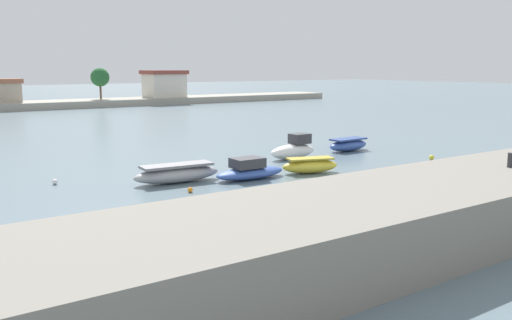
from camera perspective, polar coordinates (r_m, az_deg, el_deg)
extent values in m
plane|color=slate|center=(30.66, 11.68, -3.37)|extent=(400.00, 400.00, 0.00)
cube|color=gray|center=(26.19, 23.03, -3.56)|extent=(61.04, 6.47, 2.34)
cylinder|color=#2D2D33|center=(27.19, 25.02, -0.01)|extent=(0.25, 0.25, 0.66)
ellipsoid|color=#9E9EA3|center=(32.98, -8.24, -1.51)|extent=(5.50, 2.02, 0.95)
cube|color=slate|center=(32.88, -8.26, -0.56)|extent=(4.40, 1.68, 0.15)
ellipsoid|color=#3856A8|center=(33.70, -0.61, -1.37)|extent=(4.76, 1.85, 0.72)
cube|color=#333338|center=(33.47, -0.90, -0.29)|extent=(1.94, 1.41, 0.61)
cube|color=black|center=(33.98, 0.46, -0.03)|extent=(0.10, 1.24, 0.43)
ellipsoid|color=yellow|center=(35.68, 5.66, -0.64)|extent=(3.99, 2.45, 0.90)
cube|color=#A8952A|center=(35.59, 5.68, 0.15)|extent=(3.21, 2.01, 0.11)
ellipsoid|color=white|center=(41.14, 3.85, 0.90)|extent=(4.15, 1.64, 1.09)
cube|color=#333338|center=(41.46, 4.59, 2.25)|extent=(1.48, 1.19, 0.75)
cube|color=black|center=(41.93, 5.32, 2.42)|extent=(0.12, 1.02, 0.53)
ellipsoid|color=#3856A8|center=(45.55, 9.61, 1.52)|extent=(4.07, 1.72, 0.91)
cube|color=navy|center=(45.48, 9.62, 2.17)|extent=(3.26, 1.44, 0.13)
sphere|color=yellow|center=(42.55, 17.86, 0.25)|extent=(0.38, 0.38, 0.38)
sphere|color=white|center=(34.19, -20.26, -2.15)|extent=(0.33, 0.33, 0.33)
sphere|color=white|center=(35.97, -9.92, -1.07)|extent=(0.39, 0.39, 0.39)
sphere|color=orange|center=(30.31, -6.89, -3.11)|extent=(0.29, 0.29, 0.29)
cube|color=#9E998C|center=(97.37, -21.89, 5.34)|extent=(117.50, 8.57, 1.20)
cube|color=#B2A38E|center=(96.86, -25.13, 6.36)|extent=(5.78, 3.86, 3.05)
cube|color=#995B42|center=(96.80, -25.21, 7.47)|extent=(6.36, 4.24, 0.70)
cube|color=beige|center=(105.17, -9.56, 7.67)|extent=(6.69, 5.72, 4.29)
cube|color=brown|center=(105.12, -9.60, 9.03)|extent=(7.36, 6.30, 0.70)
cylinder|color=brown|center=(101.14, -15.91, 6.85)|extent=(0.36, 0.36, 2.51)
sphere|color=#235B2D|center=(101.06, -15.98, 8.30)|extent=(3.26, 3.26, 3.26)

